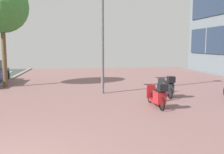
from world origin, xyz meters
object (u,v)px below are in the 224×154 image
scooter_near (158,96)px  street_tree (2,7)px  scooter_mid (167,87)px  lamp_post (102,12)px

scooter_near → street_tree: (-6.44, 5.34, 3.68)m
scooter_mid → lamp_post: (-2.60, 1.16, 3.16)m
scooter_near → lamp_post: size_ratio=0.26×
lamp_post → street_tree: size_ratio=1.19×
lamp_post → street_tree: lamp_post is taller
scooter_mid → street_tree: (-7.43, 3.63, 3.68)m
scooter_near → street_tree: bearing=140.3°
scooter_mid → street_tree: bearing=153.9°
scooter_mid → street_tree: street_tree is taller
street_tree → lamp_post: bearing=-27.1°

